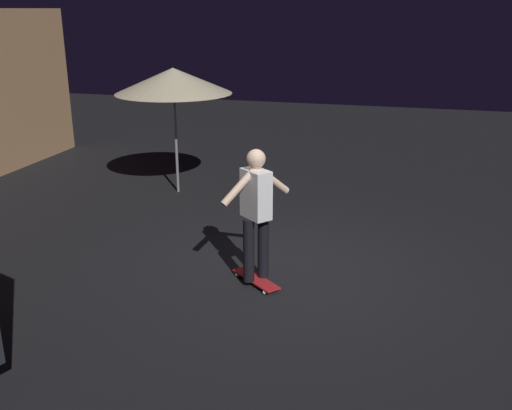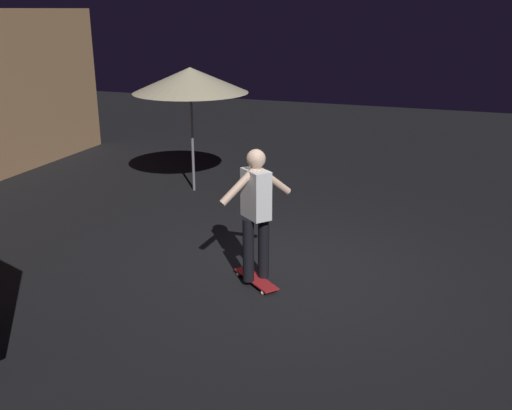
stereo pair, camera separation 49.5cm
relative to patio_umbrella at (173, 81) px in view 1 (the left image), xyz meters
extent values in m
plane|color=black|center=(-2.87, -2.73, -2.07)|extent=(28.00, 28.00, 0.00)
cylinder|color=slate|center=(0.00, 0.00, -0.97)|extent=(0.05, 0.05, 2.20)
cone|color=beige|center=(0.00, 0.00, 0.00)|extent=(2.10, 2.10, 0.45)
cube|color=#AD1E23|center=(-3.32, -2.45, -2.01)|extent=(0.65, 0.73, 0.02)
sphere|color=silver|center=(-3.19, -2.16, -2.05)|extent=(0.05, 0.05, 0.05)
sphere|color=silver|center=(-3.06, -2.27, -2.05)|extent=(0.05, 0.05, 0.05)
sphere|color=silver|center=(-3.58, -2.62, -2.05)|extent=(0.05, 0.05, 0.05)
sphere|color=silver|center=(-3.44, -2.73, -2.05)|extent=(0.05, 0.05, 0.05)
cylinder|color=black|center=(-3.40, -2.38, -1.59)|extent=(0.14, 0.14, 0.82)
cylinder|color=black|center=(-3.23, -2.52, -1.59)|extent=(0.14, 0.14, 0.82)
cube|color=white|center=(-3.32, -2.45, -0.88)|extent=(0.41, 0.43, 0.60)
sphere|color=beige|center=(-3.32, -2.45, -0.45)|extent=(0.23, 0.23, 0.23)
cylinder|color=beige|center=(-3.49, -2.31, -0.73)|extent=(0.48, 0.41, 0.46)
cylinder|color=beige|center=(-3.15, -2.58, -0.73)|extent=(0.48, 0.41, 0.46)
camera|label=1|loc=(-9.71, -4.21, 1.25)|focal=40.68mm
camera|label=2|loc=(-9.56, -4.68, 1.25)|focal=40.68mm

